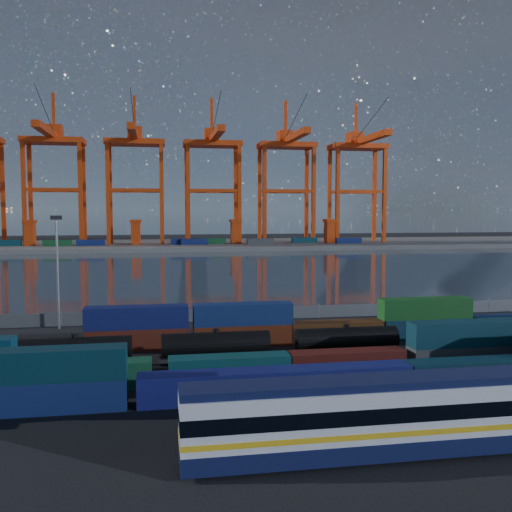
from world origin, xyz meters
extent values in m
plane|color=black|center=(0.00, 0.00, 0.00)|extent=(700.00, 700.00, 0.00)
plane|color=#2D3641|center=(0.00, 105.00, 0.01)|extent=(700.00, 700.00, 0.00)
cube|color=#514F4C|center=(0.00, 210.00, 1.00)|extent=(700.00, 70.00, 2.00)
cone|color=#1E2630|center=(-200.00, 1600.00, 260.00)|extent=(1100.00, 1100.00, 520.00)
cone|color=#1E2630|center=(200.00, 1600.00, 230.00)|extent=(1040.00, 1040.00, 460.00)
cone|color=#1E2630|center=(600.00, 1600.00, 190.00)|extent=(960.00, 960.00, 380.00)
cone|color=#1E2630|center=(950.00, 1600.00, 150.00)|extent=(840.00, 840.00, 300.00)
cube|color=silver|center=(-0.93, -23.33, 3.13)|extent=(27.00, 3.24, 4.10)
cube|color=#0F153A|center=(-0.93, -23.33, 0.97)|extent=(27.00, 3.30, 1.30)
cube|color=#0F153A|center=(-0.93, -23.33, 5.45)|extent=(27.00, 2.92, 0.54)
cube|color=gold|center=(-0.93, -23.33, 2.27)|extent=(27.03, 3.34, 0.39)
cube|color=black|center=(-0.93, -23.33, 3.56)|extent=(27.03, 3.34, 1.08)
cube|color=black|center=(-10.38, -23.33, 0.38)|extent=(3.24, 2.16, 0.76)
cube|color=black|center=(8.52, -23.33, 0.38)|extent=(3.24, 2.16, 0.76)
cube|color=navy|center=(-24.82, -9.69, 1.38)|extent=(12.74, 2.59, 2.76)
cube|color=#0A2C39|center=(-24.82, -9.69, 4.14)|extent=(12.74, 2.59, 2.76)
cube|color=navy|center=(-11.27, -9.69, 1.38)|extent=(12.74, 2.59, 2.76)
cube|color=navy|center=(1.48, -9.69, 1.38)|extent=(12.74, 2.59, 2.76)
cube|color=#0B2A3A|center=(14.34, -9.69, 1.38)|extent=(12.74, 2.59, 2.76)
cube|color=#134A2C|center=(-22.57, -3.89, 1.34)|extent=(12.39, 2.52, 2.68)
cube|color=#0D4044|center=(-8.56, -3.89, 1.34)|extent=(12.39, 2.52, 2.68)
cube|color=#4C140F|center=(3.72, -3.89, 1.34)|extent=(12.39, 2.52, 2.68)
cube|color=#393C3E|center=(17.13, -3.89, 1.34)|extent=(12.39, 2.52, 2.68)
cube|color=#0B303E|center=(17.13, -3.89, 4.03)|extent=(12.39, 2.52, 2.68)
cube|color=#531B10|center=(-18.29, 11.24, 1.37)|extent=(12.67, 2.58, 2.74)
cube|color=#101852|center=(-18.29, 11.24, 4.12)|extent=(12.67, 2.58, 2.74)
cube|color=#5D220E|center=(-4.98, 11.24, 1.37)|extent=(12.67, 2.58, 2.74)
cube|color=navy|center=(-4.98, 11.24, 4.12)|extent=(12.67, 2.58, 2.74)
cube|color=#4F290F|center=(7.58, 11.24, 1.37)|extent=(12.67, 2.58, 2.74)
cube|color=#0C293F|center=(20.04, 11.24, 1.37)|extent=(12.67, 2.58, 2.74)
cube|color=#16541C|center=(20.04, 11.24, 4.12)|extent=(12.67, 2.58, 2.74)
cylinder|color=black|center=(-24.74, 3.53, 2.17)|extent=(12.25, 2.73, 2.73)
cylinder|color=black|center=(-24.74, 3.53, 3.68)|extent=(0.75, 0.75, 0.47)
cube|color=black|center=(-24.74, 3.53, 0.66)|extent=(12.72, 1.88, 0.38)
cube|color=black|center=(-28.98, 3.53, 0.28)|extent=(2.36, 1.70, 0.57)
cube|color=black|center=(-20.50, 3.53, 0.28)|extent=(2.36, 1.70, 0.57)
cylinder|color=black|center=(-9.24, 3.53, 2.17)|extent=(12.25, 2.73, 2.73)
cylinder|color=black|center=(-9.24, 3.53, 3.68)|extent=(0.75, 0.75, 0.47)
cube|color=black|center=(-9.24, 3.53, 0.66)|extent=(12.72, 1.88, 0.38)
cube|color=black|center=(-13.48, 3.53, 0.28)|extent=(2.36, 1.70, 0.57)
cube|color=black|center=(-5.00, 3.53, 0.28)|extent=(2.36, 1.70, 0.57)
cylinder|color=black|center=(6.26, 3.53, 2.17)|extent=(12.25, 2.73, 2.73)
cylinder|color=black|center=(6.26, 3.53, 3.68)|extent=(0.75, 0.75, 0.47)
cube|color=black|center=(6.26, 3.53, 0.66)|extent=(12.72, 1.88, 0.38)
cube|color=black|center=(2.02, 3.53, 0.28)|extent=(2.36, 1.70, 0.57)
cube|color=black|center=(10.50, 3.53, 0.28)|extent=(2.36, 1.70, 0.57)
cylinder|color=black|center=(21.76, 3.53, 2.17)|extent=(12.25, 2.73, 2.73)
cylinder|color=black|center=(21.76, 3.53, 3.68)|extent=(0.75, 0.75, 0.47)
cube|color=black|center=(21.76, 3.53, 0.66)|extent=(12.72, 1.88, 0.38)
cube|color=black|center=(17.52, 3.53, 0.28)|extent=(2.36, 1.70, 0.57)
cube|color=black|center=(26.00, 3.53, 0.28)|extent=(2.36, 1.70, 0.57)
cube|color=#595B5E|center=(0.00, 28.00, 1.00)|extent=(160.00, 0.06, 2.00)
cylinder|color=slate|center=(-30.00, 28.00, 1.10)|extent=(0.12, 0.12, 2.20)
cylinder|color=slate|center=(-20.00, 28.00, 1.10)|extent=(0.12, 0.12, 2.20)
cylinder|color=slate|center=(-10.00, 28.00, 1.10)|extent=(0.12, 0.12, 2.20)
cylinder|color=slate|center=(0.00, 28.00, 1.10)|extent=(0.12, 0.12, 2.20)
cylinder|color=slate|center=(10.00, 28.00, 1.10)|extent=(0.12, 0.12, 2.20)
cylinder|color=slate|center=(20.00, 28.00, 1.10)|extent=(0.12, 0.12, 2.20)
cylinder|color=slate|center=(30.00, 28.00, 1.10)|extent=(0.12, 0.12, 2.20)
cylinder|color=slate|center=(40.00, 28.00, 1.10)|extent=(0.12, 0.12, 2.20)
cylinder|color=slate|center=(-30.00, 26.00, 8.00)|extent=(0.36, 0.36, 16.00)
cube|color=black|center=(-30.00, 26.00, 16.30)|extent=(1.60, 0.40, 0.60)
cube|color=#C3370D|center=(-83.34, 211.36, 23.86)|extent=(1.70, 1.70, 47.71)
cube|color=#C3370D|center=(-71.66, 198.64, 23.86)|extent=(1.70, 1.70, 47.71)
cube|color=#C3370D|center=(-71.66, 211.36, 23.86)|extent=(1.70, 1.70, 47.71)
cube|color=#C3370D|center=(-48.34, 198.64, 23.86)|extent=(1.70, 1.70, 47.71)
cube|color=#C3370D|center=(-48.34, 211.36, 23.86)|extent=(1.70, 1.70, 47.71)
cube|color=#C3370D|center=(-60.00, 198.64, 26.24)|extent=(23.33, 1.48, 1.48)
cube|color=#C3370D|center=(-60.00, 211.36, 26.24)|extent=(23.33, 1.48, 1.48)
cube|color=#C3370D|center=(-60.00, 205.00, 47.71)|extent=(26.51, 14.84, 2.33)
cube|color=#C3370D|center=(-60.00, 192.28, 49.83)|extent=(3.18, 50.89, 2.65)
cube|color=#C3370D|center=(-60.00, 209.24, 52.48)|extent=(6.36, 8.48, 5.30)
cube|color=#C3370D|center=(-60.00, 207.12, 60.43)|extent=(1.27, 1.27, 16.96)
cylinder|color=black|center=(-60.00, 189.73, 57.25)|extent=(0.25, 43.64, 14.40)
cube|color=#C3370D|center=(-36.66, 198.64, 23.86)|extent=(1.70, 1.70, 47.71)
cube|color=#C3370D|center=(-36.66, 211.36, 23.86)|extent=(1.70, 1.70, 47.71)
cube|color=#C3370D|center=(-13.34, 198.64, 23.86)|extent=(1.70, 1.70, 47.71)
cube|color=#C3370D|center=(-13.34, 211.36, 23.86)|extent=(1.70, 1.70, 47.71)
cube|color=#C3370D|center=(-25.00, 198.64, 26.24)|extent=(23.33, 1.48, 1.48)
cube|color=#C3370D|center=(-25.00, 211.36, 26.24)|extent=(23.33, 1.48, 1.48)
cube|color=#C3370D|center=(-25.00, 205.00, 47.71)|extent=(26.51, 14.84, 2.33)
cube|color=#C3370D|center=(-25.00, 192.28, 49.83)|extent=(3.18, 50.89, 2.65)
cube|color=#C3370D|center=(-25.00, 209.24, 52.48)|extent=(6.36, 8.48, 5.30)
cube|color=#C3370D|center=(-25.00, 207.12, 60.43)|extent=(1.27, 1.27, 16.96)
cylinder|color=black|center=(-25.00, 189.73, 57.25)|extent=(0.25, 43.64, 14.40)
cube|color=#C3370D|center=(-1.66, 198.64, 23.86)|extent=(1.70, 1.70, 47.71)
cube|color=#C3370D|center=(-1.66, 211.36, 23.86)|extent=(1.70, 1.70, 47.71)
cube|color=#C3370D|center=(21.66, 198.64, 23.86)|extent=(1.70, 1.70, 47.71)
cube|color=#C3370D|center=(21.66, 211.36, 23.86)|extent=(1.70, 1.70, 47.71)
cube|color=#C3370D|center=(10.00, 198.64, 26.24)|extent=(23.33, 1.48, 1.48)
cube|color=#C3370D|center=(10.00, 211.36, 26.24)|extent=(23.33, 1.48, 1.48)
cube|color=#C3370D|center=(10.00, 205.00, 47.71)|extent=(26.51, 14.84, 2.33)
cube|color=#C3370D|center=(10.00, 192.28, 49.83)|extent=(3.18, 50.89, 2.65)
cube|color=#C3370D|center=(10.00, 209.24, 52.48)|extent=(6.36, 8.48, 5.30)
cube|color=#C3370D|center=(10.00, 207.12, 60.43)|extent=(1.27, 1.27, 16.96)
cylinder|color=black|center=(10.00, 189.73, 57.25)|extent=(0.25, 43.64, 14.40)
cube|color=#C3370D|center=(33.34, 198.64, 23.86)|extent=(1.70, 1.70, 47.71)
cube|color=#C3370D|center=(33.34, 211.36, 23.86)|extent=(1.70, 1.70, 47.71)
cube|color=#C3370D|center=(56.66, 198.64, 23.86)|extent=(1.70, 1.70, 47.71)
cube|color=#C3370D|center=(56.66, 211.36, 23.86)|extent=(1.70, 1.70, 47.71)
cube|color=#C3370D|center=(45.00, 198.64, 26.24)|extent=(23.33, 1.48, 1.48)
cube|color=#C3370D|center=(45.00, 211.36, 26.24)|extent=(23.33, 1.48, 1.48)
cube|color=#C3370D|center=(45.00, 205.00, 47.71)|extent=(26.51, 14.84, 2.33)
cube|color=#C3370D|center=(45.00, 192.28, 49.83)|extent=(3.18, 50.89, 2.65)
cube|color=#C3370D|center=(45.00, 209.24, 52.48)|extent=(6.36, 8.48, 5.30)
cube|color=#C3370D|center=(45.00, 207.12, 60.43)|extent=(1.27, 1.27, 16.96)
cylinder|color=black|center=(45.00, 189.73, 57.25)|extent=(0.25, 43.64, 14.40)
cube|color=#C3370D|center=(68.34, 198.64, 23.86)|extent=(1.70, 1.70, 47.71)
cube|color=#C3370D|center=(68.34, 211.36, 23.86)|extent=(1.70, 1.70, 47.71)
cube|color=#C3370D|center=(91.66, 198.64, 23.86)|extent=(1.70, 1.70, 47.71)
cube|color=#C3370D|center=(91.66, 211.36, 23.86)|extent=(1.70, 1.70, 47.71)
cube|color=#C3370D|center=(80.00, 198.64, 26.24)|extent=(23.33, 1.48, 1.48)
cube|color=#C3370D|center=(80.00, 211.36, 26.24)|extent=(23.33, 1.48, 1.48)
cube|color=#C3370D|center=(80.00, 205.00, 47.71)|extent=(26.51, 14.84, 2.33)
cube|color=#C3370D|center=(80.00, 192.28, 49.83)|extent=(3.18, 50.89, 2.65)
cube|color=#C3370D|center=(80.00, 209.24, 52.48)|extent=(6.36, 8.48, 5.30)
cube|color=#C3370D|center=(80.00, 207.12, 60.43)|extent=(1.27, 1.27, 16.96)
cylinder|color=black|center=(80.00, 189.73, 57.25)|extent=(0.25, 43.64, 14.40)
cube|color=navy|center=(0.66, 194.68, 3.30)|extent=(12.00, 2.44, 2.60)
cube|color=navy|center=(71.34, 190.93, 3.30)|extent=(12.00, 2.44, 2.60)
cube|color=navy|center=(-3.64, 196.08, 3.30)|extent=(12.00, 2.44, 2.60)
cube|color=#0C3842|center=(-79.29, 198.48, 3.30)|extent=(12.00, 2.44, 2.60)
cube|color=#3F4244|center=(30.38, 192.70, 3.30)|extent=(12.00, 2.44, 2.60)
cube|color=#144C23|center=(-57.75, 194.20, 3.30)|extent=(12.00, 2.44, 2.60)
cube|color=navy|center=(-44.16, 195.53, 3.30)|extent=(12.00, 2.44, 2.60)
cube|color=#144C23|center=(9.34, 199.48, 3.30)|extent=(12.00, 2.44, 2.60)
cube|color=#0C3842|center=(52.41, 198.83, 3.30)|extent=(12.00, 2.44, 2.60)
cube|color=#C3370D|center=(-70.00, 200.00, 7.00)|extent=(4.00, 6.00, 10.00)
cube|color=#C3370D|center=(-70.00, 200.00, 12.50)|extent=(5.00, 7.00, 1.20)
cube|color=#C3370D|center=(-25.00, 200.00, 7.00)|extent=(4.00, 6.00, 10.00)
cube|color=#C3370D|center=(-25.00, 200.00, 12.50)|extent=(5.00, 7.00, 1.20)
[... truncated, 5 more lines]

